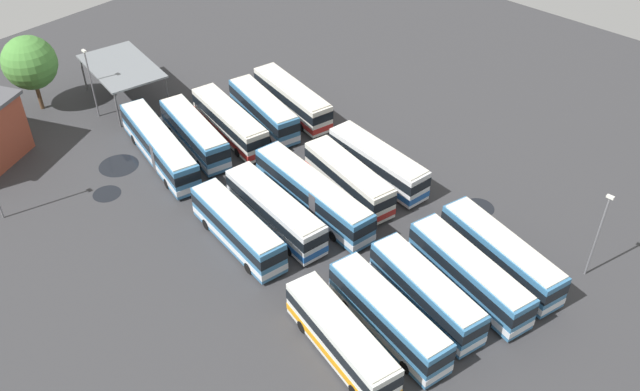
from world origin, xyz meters
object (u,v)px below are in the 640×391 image
(bus_row0_slot3, at_px, (388,316))
(bus_row2_slot3, at_px, (194,133))
(lamp_post_far_corner, at_px, (598,233))
(bus_row1_slot2, at_px, (313,194))
(bus_row1_slot1, at_px, (349,179))
(lamp_post_mid_lot, at_px, (91,81))
(maintenance_shelter, at_px, (121,67))
(bus_row0_slot0, at_px, (500,254))
(bus_row2_slot1, at_px, (263,110))
(tree_northwest, at_px, (30,63))
(bus_row1_slot4, at_px, (237,228))
(bus_row1_slot0, at_px, (378,162))
(bus_row2_slot0, at_px, (292,98))
(bus_row0_slot1, at_px, (469,273))
(bus_row0_slot4, at_px, (341,338))
(bus_row2_slot4, at_px, (159,146))
(bus_row2_slot2, at_px, (230,122))
(bus_row0_slot2, at_px, (426,292))
(bus_row1_slot3, at_px, (275,211))

(bus_row0_slot3, bearing_deg, bus_row2_slot3, -11.53)
(bus_row2_slot3, bearing_deg, bus_row0_slot3, 168.47)
(lamp_post_far_corner, bearing_deg, bus_row1_slot2, 22.19)
(bus_row1_slot1, relative_size, lamp_post_mid_lot, 1.40)
(bus_row1_slot1, height_order, lamp_post_mid_lot, lamp_post_mid_lot)
(bus_row1_slot1, bearing_deg, lamp_post_far_corner, -166.52)
(maintenance_shelter, bearing_deg, bus_row0_slot0, -174.45)
(bus_row0_slot0, relative_size, lamp_post_far_corner, 1.48)
(bus_row2_slot1, relative_size, lamp_post_mid_lot, 1.42)
(lamp_post_far_corner, bearing_deg, tree_northwest, 16.15)
(bus_row1_slot1, bearing_deg, bus_row1_slot4, 78.31)
(bus_row0_slot0, xyz_separation_m, bus_row1_slot0, (15.27, -3.17, -0.00))
(bus_row2_slot1, distance_m, lamp_post_far_corner, 35.86)
(bus_row2_slot0, xyz_separation_m, tree_northwest, (21.26, 18.14, 3.81))
(bus_row2_slot1, height_order, lamp_post_mid_lot, lamp_post_mid_lot)
(bus_row0_slot1, relative_size, bus_row2_slot3, 1.04)
(bus_row0_slot0, relative_size, lamp_post_mid_lot, 1.53)
(bus_row1_slot1, bearing_deg, bus_row0_slot4, 128.97)
(bus_row0_slot1, xyz_separation_m, bus_row2_slot4, (32.19, 5.54, 0.00))
(tree_northwest, bearing_deg, bus_row0_slot1, -170.65)
(bus_row1_slot1, relative_size, bus_row2_slot2, 0.91)
(bus_row1_slot1, distance_m, bus_row1_slot4, 11.87)
(bus_row0_slot0, bearing_deg, bus_row2_slot4, 15.60)
(lamp_post_mid_lot, height_order, tree_northwest, tree_northwest)
(bus_row1_slot1, bearing_deg, bus_row0_slot2, 153.19)
(bus_row2_slot3, relative_size, lamp_post_mid_lot, 1.46)
(bus_row0_slot1, relative_size, bus_row1_slot1, 1.09)
(bus_row1_slot2, distance_m, bus_row1_slot4, 7.85)
(bus_row0_slot2, height_order, bus_row0_slot4, same)
(lamp_post_far_corner, bearing_deg, bus_row0_slot3, 62.73)
(bus_row2_slot0, bearing_deg, bus_row0_slot0, 168.12)
(lamp_post_mid_lot, bearing_deg, tree_northwest, 28.75)
(bus_row0_slot1, height_order, bus_row2_slot1, same)
(bus_row1_slot1, relative_size, bus_row2_slot3, 0.95)
(bus_row2_slot0, distance_m, bus_row2_slot1, 3.86)
(bus_row1_slot4, xyz_separation_m, maintenance_shelter, (27.36, -7.83, 2.33))
(bus_row1_slot4, height_order, lamp_post_far_corner, lamp_post_far_corner)
(bus_row0_slot0, height_order, bus_row0_slot3, same)
(bus_row0_slot3, distance_m, bus_row2_slot0, 32.27)
(bus_row1_slot4, distance_m, bus_row2_slot4, 15.11)
(bus_row1_slot3, height_order, bus_row2_slot1, same)
(bus_row1_slot2, distance_m, lamp_post_far_corner, 23.99)
(bus_row0_slot2, distance_m, lamp_post_mid_lot, 42.95)
(bus_row1_slot1, height_order, bus_row1_slot4, same)
(bus_row1_slot0, xyz_separation_m, maintenance_shelter, (30.15, 7.59, 2.32))
(lamp_post_far_corner, bearing_deg, bus_row2_slot2, 9.21)
(bus_row0_slot0, height_order, bus_row0_slot4, same)
(bus_row0_slot1, distance_m, lamp_post_mid_lot, 44.53)
(bus_row0_slot4, bearing_deg, bus_row1_slot0, -58.14)
(bus_row0_slot1, distance_m, tree_northwest, 51.06)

